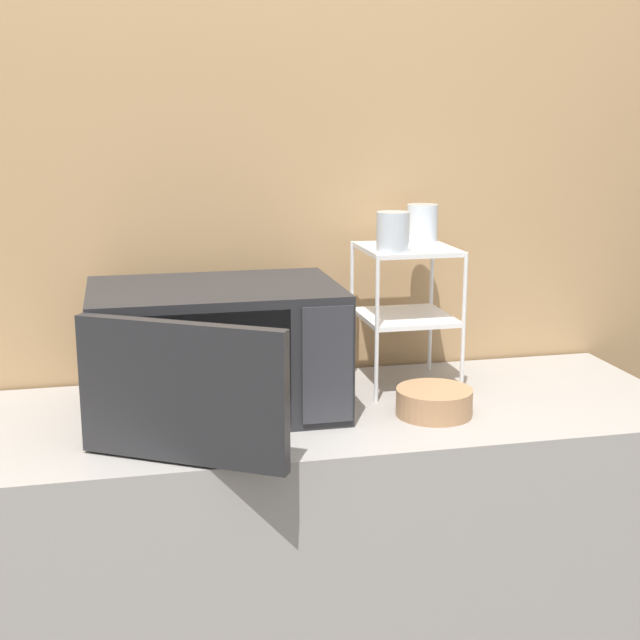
% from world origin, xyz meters
% --- Properties ---
extents(wall_back, '(8.00, 0.06, 2.60)m').
position_xyz_m(wall_back, '(0.00, 0.66, 1.30)').
color(wall_back, tan).
rests_on(wall_back, ground_plane).
extents(counter, '(1.98, 0.62, 0.92)m').
position_xyz_m(counter, '(0.00, 0.31, 0.46)').
color(counter, '#9E9993').
rests_on(counter, ground_plane).
extents(microwave, '(0.58, 0.63, 0.30)m').
position_xyz_m(microwave, '(-0.12, 0.34, 1.06)').
color(microwave, '#262628').
rests_on(microwave, counter).
extents(dish_rack, '(0.23, 0.24, 0.36)m').
position_xyz_m(dish_rack, '(0.37, 0.45, 1.17)').
color(dish_rack, white).
rests_on(dish_rack, counter).
extents(glass_front_left, '(0.08, 0.08, 0.10)m').
position_xyz_m(glass_front_left, '(0.31, 0.37, 1.32)').
color(glass_front_left, silver).
rests_on(glass_front_left, dish_rack).
extents(glass_back_right, '(0.08, 0.08, 0.10)m').
position_xyz_m(glass_back_right, '(0.44, 0.52, 1.32)').
color(glass_back_right, silver).
rests_on(glass_back_right, dish_rack).
extents(bowl, '(0.18, 0.18, 0.06)m').
position_xyz_m(bowl, '(0.37, 0.21, 0.95)').
color(bowl, '#AD7F56').
rests_on(bowl, counter).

